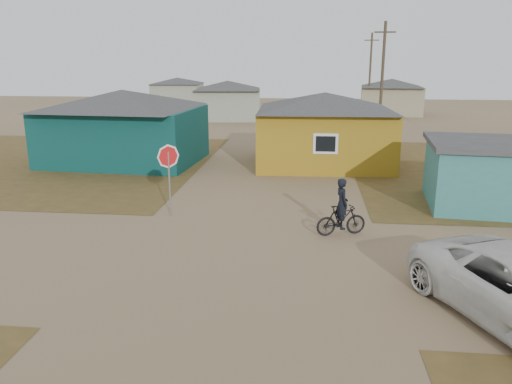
# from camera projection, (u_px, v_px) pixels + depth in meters

# --- Properties ---
(ground) EXTENTS (120.00, 120.00, 0.00)m
(ground) POSITION_uv_depth(u_px,v_px,m) (246.00, 263.00, 14.24)
(ground) COLOR #826A4B
(grass_nw) EXTENTS (20.00, 18.00, 0.00)m
(grass_nw) POSITION_uv_depth(u_px,v_px,m) (29.00, 161.00, 28.15)
(grass_nw) COLOR brown
(grass_nw) RESTS_ON ground
(house_teal) EXTENTS (8.93, 7.08, 4.00)m
(house_teal) POSITION_uv_depth(u_px,v_px,m) (124.00, 125.00, 27.53)
(house_teal) COLOR #093332
(house_teal) RESTS_ON ground
(house_yellow) EXTENTS (7.72, 6.76, 3.90)m
(house_yellow) POSITION_uv_depth(u_px,v_px,m) (324.00, 128.00, 26.90)
(house_yellow) COLOR olive
(house_yellow) RESTS_ON ground
(shed_turquoise) EXTENTS (6.71, 4.93, 2.60)m
(shed_turquoise) POSITION_uv_depth(u_px,v_px,m) (512.00, 175.00, 19.17)
(shed_turquoise) COLOR #367874
(shed_turquoise) RESTS_ON ground
(house_pale_west) EXTENTS (7.04, 6.15, 3.60)m
(house_pale_west) POSITION_uv_depth(u_px,v_px,m) (228.00, 99.00, 47.01)
(house_pale_west) COLOR gray
(house_pale_west) RESTS_ON ground
(house_beige_east) EXTENTS (6.95, 6.05, 3.60)m
(house_beige_east) POSITION_uv_depth(u_px,v_px,m) (391.00, 96.00, 51.14)
(house_beige_east) COLOR gray
(house_beige_east) RESTS_ON ground
(house_pale_north) EXTENTS (6.28, 5.81, 3.40)m
(house_pale_north) POSITION_uv_depth(u_px,v_px,m) (178.00, 92.00, 59.37)
(house_pale_north) COLOR gray
(house_pale_north) RESTS_ON ground
(utility_pole_near) EXTENTS (1.40, 0.20, 8.00)m
(utility_pole_near) POSITION_uv_depth(u_px,v_px,m) (382.00, 81.00, 33.62)
(utility_pole_near) COLOR #433828
(utility_pole_near) RESTS_ON ground
(utility_pole_far) EXTENTS (1.40, 0.20, 8.00)m
(utility_pole_far) POSITION_uv_depth(u_px,v_px,m) (370.00, 74.00, 48.88)
(utility_pole_far) COLOR #433828
(utility_pole_far) RESTS_ON ground
(stop_sign) EXTENTS (0.84, 0.33, 2.68)m
(stop_sign) POSITION_uv_depth(u_px,v_px,m) (169.00, 164.00, 18.03)
(stop_sign) COLOR gray
(stop_sign) RESTS_ON ground
(cyclist) EXTENTS (1.76, 0.99, 1.92)m
(cyclist) POSITION_uv_depth(u_px,v_px,m) (341.00, 215.00, 16.34)
(cyclist) COLOR black
(cyclist) RESTS_ON ground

